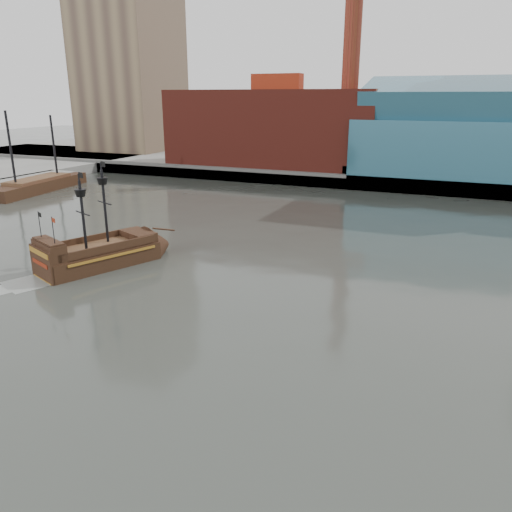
% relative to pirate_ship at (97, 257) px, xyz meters
% --- Properties ---
extents(ground, '(400.00, 400.00, 0.00)m').
position_rel_pirate_ship_xyz_m(ground, '(17.51, -11.35, -0.97)').
color(ground, '#262924').
rests_on(ground, ground).
extents(promenade_far, '(220.00, 60.00, 2.00)m').
position_rel_pirate_ship_xyz_m(promenade_far, '(17.51, 80.65, 0.03)').
color(promenade_far, slate).
rests_on(promenade_far, ground).
extents(seawall, '(220.00, 1.00, 2.60)m').
position_rel_pirate_ship_xyz_m(seawall, '(17.51, 51.15, 0.33)').
color(seawall, '#4C4C49').
rests_on(seawall, ground).
extents(skyline, '(149.00, 45.00, 62.00)m').
position_rel_pirate_ship_xyz_m(skyline, '(22.72, 73.21, 23.58)').
color(skyline, '#786448').
rests_on(skyline, promenade_far).
extents(pirate_ship, '(9.44, 14.81, 10.69)m').
position_rel_pirate_ship_xyz_m(pirate_ship, '(0.00, 0.00, 0.00)').
color(pirate_ship, black).
rests_on(pirate_ship, ground).
extents(docked_vessel, '(7.22, 21.49, 14.33)m').
position_rel_pirate_ship_xyz_m(docked_vessel, '(-36.24, 28.12, -0.06)').
color(docked_vessel, black).
rests_on(docked_vessel, ground).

